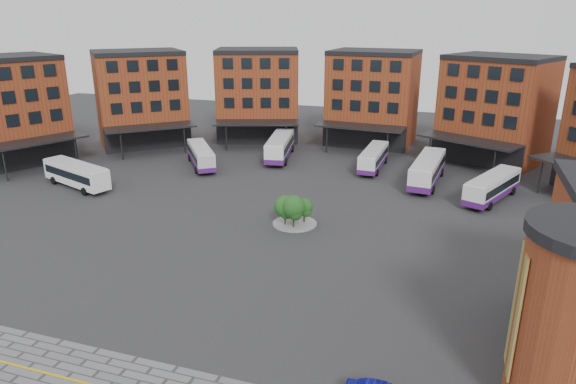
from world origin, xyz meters
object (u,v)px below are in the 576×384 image
(tree_island, at_px, (293,209))
(bus_e, at_px, (427,170))
(bus_d, at_px, (374,158))
(bus_c, at_px, (280,146))
(bus_a, at_px, (76,173))
(bus_b, at_px, (201,155))
(bus_f, at_px, (492,187))

(tree_island, relative_size, bus_e, 0.37)
(bus_d, bearing_deg, bus_c, 177.05)
(bus_a, bearing_deg, bus_d, -40.15)
(tree_island, xyz_separation_m, bus_b, (-18.38, 16.11, -0.26))
(bus_d, height_order, bus_e, bus_e)
(bus_e, height_order, bus_f, bus_e)
(bus_c, relative_size, bus_f, 1.14)
(bus_f, bearing_deg, bus_c, -174.08)
(tree_island, xyz_separation_m, bus_a, (-28.40, 3.36, -0.05))
(tree_island, distance_m, bus_e, 21.42)
(bus_a, distance_m, bus_b, 16.21)
(bus_b, height_order, bus_e, bus_e)
(bus_c, height_order, bus_d, bus_c)
(bus_e, distance_m, bus_f, 8.29)
(bus_a, relative_size, bus_f, 1.02)
(tree_island, relative_size, bus_a, 0.41)
(bus_a, bearing_deg, tree_island, -77.19)
(bus_c, bearing_deg, bus_b, -150.68)
(bus_a, distance_m, bus_e, 42.56)
(bus_f, bearing_deg, bus_a, -142.93)
(bus_a, xyz_separation_m, bus_d, (32.63, 19.07, -0.23))
(bus_b, relative_size, bus_e, 0.81)
(bus_c, relative_size, bus_d, 1.18)
(bus_b, bearing_deg, bus_d, -20.65)
(bus_c, height_order, bus_e, bus_e)
(bus_e, bearing_deg, bus_b, -171.10)
(tree_island, height_order, bus_a, tree_island)
(bus_c, bearing_deg, bus_a, -143.69)
(bus_a, height_order, bus_b, bus_a)
(bus_b, xyz_separation_m, bus_f, (37.27, -1.92, 0.04))
(bus_c, bearing_deg, bus_e, -25.21)
(bus_f, bearing_deg, bus_b, -158.78)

